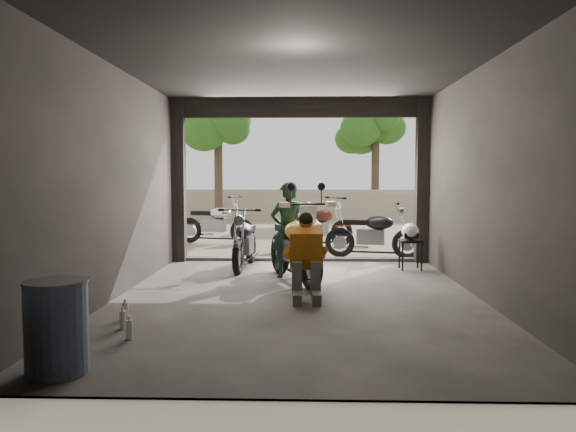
# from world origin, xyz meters

# --- Properties ---
(ground) EXTENTS (80.00, 80.00, 0.00)m
(ground) POSITION_xyz_m (0.00, 0.00, 0.00)
(ground) COLOR #7A6D56
(ground) RESTS_ON ground
(garage) EXTENTS (7.00, 7.13, 3.20)m
(garage) POSITION_xyz_m (0.00, 0.55, 1.28)
(garage) COLOR #2D2B28
(garage) RESTS_ON ground
(boundary_wall) EXTENTS (18.00, 0.30, 1.20)m
(boundary_wall) POSITION_xyz_m (0.00, 14.00, 0.60)
(boundary_wall) COLOR gray
(boundary_wall) RESTS_ON ground
(tree_left) EXTENTS (2.20, 2.20, 5.60)m
(tree_left) POSITION_xyz_m (-3.00, 12.50, 3.99)
(tree_left) COLOR #382B1E
(tree_left) RESTS_ON ground
(tree_right) EXTENTS (2.20, 2.20, 5.00)m
(tree_right) POSITION_xyz_m (2.80, 14.00, 3.56)
(tree_right) COLOR #382B1E
(tree_right) RESTS_ON ground
(main_bike) EXTENTS (1.46, 2.15, 1.32)m
(main_bike) POSITION_xyz_m (-0.07, 1.30, 0.66)
(main_bike) COLOR beige
(main_bike) RESTS_ON ground
(left_bike) EXTENTS (0.81, 1.73, 1.14)m
(left_bike) POSITION_xyz_m (-0.99, 2.54, 0.57)
(left_bike) COLOR black
(left_bike) RESTS_ON ground
(outside_bike_a) EXTENTS (1.93, 1.15, 1.22)m
(outside_bike_a) POSITION_xyz_m (-2.15, 6.44, 0.61)
(outside_bike_a) COLOR black
(outside_bike_a) RESTS_ON ground
(outside_bike_b) EXTENTS (1.90, 1.60, 1.21)m
(outside_bike_b) POSITION_xyz_m (0.40, 5.54, 0.60)
(outside_bike_b) COLOR #441A10
(outside_bike_b) RESTS_ON ground
(outside_bike_c) EXTENTS (1.85, 1.04, 1.18)m
(outside_bike_c) POSITION_xyz_m (1.52, 3.97, 0.59)
(outside_bike_c) COLOR black
(outside_bike_c) RESTS_ON ground
(rider) EXTENTS (0.69, 0.58, 1.61)m
(rider) POSITION_xyz_m (-0.19, 1.63, 0.80)
(rider) COLOR #162D23
(rider) RESTS_ON ground
(mechanic) EXTENTS (0.62, 0.82, 1.16)m
(mechanic) POSITION_xyz_m (0.12, -0.10, 0.58)
(mechanic) COLOR orange
(mechanic) RESTS_ON ground
(stool) EXTENTS (0.40, 0.40, 0.56)m
(stool) POSITION_xyz_m (2.00, 2.46, 0.48)
(stool) COLOR black
(stool) RESTS_ON ground
(helmet) EXTENTS (0.42, 0.43, 0.30)m
(helmet) POSITION_xyz_m (2.00, 2.52, 0.71)
(helmet) COLOR white
(helmet) RESTS_ON stool
(oil_drum) EXTENTS (0.68, 0.68, 0.81)m
(oil_drum) POSITION_xyz_m (-2.00, -3.00, 0.40)
(oil_drum) COLOR #40536C
(oil_drum) RESTS_ON ground
(sign_post) EXTENTS (0.82, 0.08, 2.46)m
(sign_post) POSITION_xyz_m (3.54, 3.18, 1.67)
(sign_post) COLOR black
(sign_post) RESTS_ON ground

